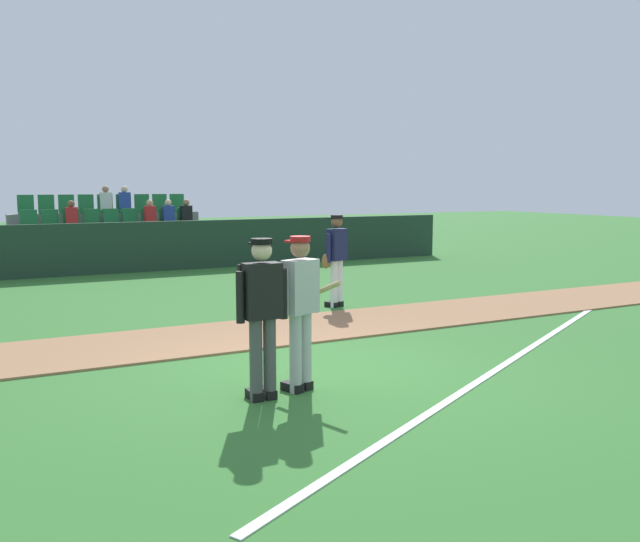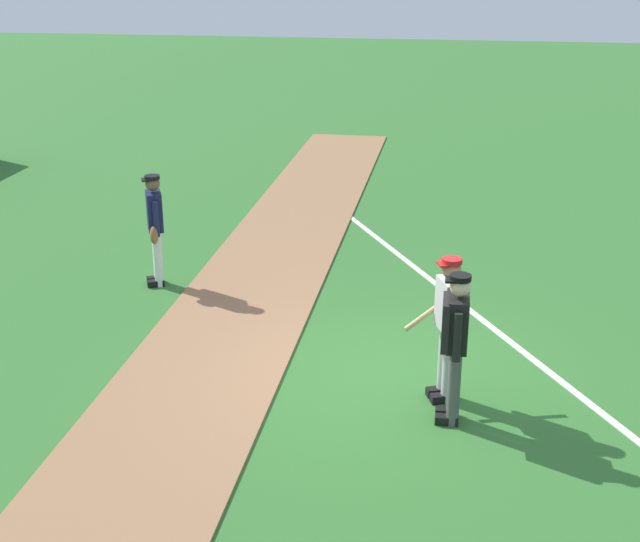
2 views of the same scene
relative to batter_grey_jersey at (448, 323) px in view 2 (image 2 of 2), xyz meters
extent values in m
plane|color=#33702D|center=(0.47, 0.62, -0.97)|extent=(80.00, 80.00, 0.00)
cube|color=#9E704C|center=(0.47, 3.01, -0.95)|extent=(28.00, 2.05, 0.03)
cube|color=white|center=(3.47, 0.12, -0.96)|extent=(10.60, 5.81, 0.01)
cylinder|color=#B2B2B2|center=(-0.08, -0.04, -0.52)|extent=(0.14, 0.14, 0.90)
cylinder|color=#B2B2B2|center=(0.07, 0.02, -0.52)|extent=(0.14, 0.14, 0.90)
cube|color=black|center=(-0.10, 0.02, -0.92)|extent=(0.20, 0.29, 0.10)
cube|color=black|center=(0.05, 0.08, -0.92)|extent=(0.20, 0.29, 0.10)
cube|color=#B2B2B2|center=(0.00, -0.01, 0.23)|extent=(0.45, 0.35, 0.60)
cylinder|color=#B2B2B2|center=(-0.24, -0.09, 0.18)|extent=(0.09, 0.09, 0.55)
cylinder|color=#B2B2B2|center=(0.23, 0.08, 0.18)|extent=(0.09, 0.09, 0.55)
sphere|color=#9E7051|center=(0.00, -0.01, 0.66)|extent=(0.22, 0.22, 0.22)
cylinder|color=#B21919|center=(0.00, -0.01, 0.76)|extent=(0.23, 0.23, 0.06)
cube|color=#B21919|center=(-0.04, 0.09, 0.73)|extent=(0.21, 0.18, 0.02)
cylinder|color=tan|center=(0.20, 0.17, 0.08)|extent=(0.53, 0.67, 0.41)
cylinder|color=#4C4C4C|center=(-0.58, -0.11, -0.52)|extent=(0.14, 0.14, 0.90)
cylinder|color=#4C4C4C|center=(-0.42, -0.11, -0.52)|extent=(0.14, 0.14, 0.90)
cube|color=black|center=(-0.59, -0.05, -0.92)|extent=(0.12, 0.26, 0.10)
cube|color=black|center=(-0.43, -0.05, -0.92)|extent=(0.12, 0.26, 0.10)
cube|color=black|center=(-0.50, -0.11, 0.23)|extent=(0.40, 0.22, 0.60)
cylinder|color=black|center=(-0.75, -0.11, 0.18)|extent=(0.09, 0.09, 0.55)
cylinder|color=black|center=(-0.25, -0.11, 0.18)|extent=(0.09, 0.09, 0.55)
sphere|color=beige|center=(-0.50, -0.11, 0.66)|extent=(0.22, 0.22, 0.22)
cylinder|color=black|center=(-0.50, -0.11, 0.76)|extent=(0.23, 0.23, 0.06)
cube|color=black|center=(-0.51, -0.01, 0.73)|extent=(0.18, 0.12, 0.02)
cube|color=black|center=(-0.51, 0.02, 0.23)|extent=(0.44, 0.08, 0.56)
cylinder|color=white|center=(2.89, 4.49, -0.52)|extent=(0.14, 0.14, 0.90)
cylinder|color=white|center=(3.03, 4.56, -0.52)|extent=(0.14, 0.14, 0.90)
cube|color=black|center=(2.86, 4.55, -0.92)|extent=(0.21, 0.29, 0.10)
cube|color=black|center=(3.01, 4.61, -0.92)|extent=(0.21, 0.29, 0.10)
cube|color=#191E47|center=(2.96, 4.53, 0.23)|extent=(0.45, 0.36, 0.60)
cylinder|color=#191E47|center=(2.73, 4.42, 0.18)|extent=(0.09, 0.09, 0.55)
cylinder|color=#191E47|center=(3.19, 4.63, 0.18)|extent=(0.09, 0.09, 0.55)
sphere|color=brown|center=(2.96, 4.53, 0.66)|extent=(0.22, 0.22, 0.22)
cylinder|color=black|center=(2.96, 4.53, 0.76)|extent=(0.23, 0.23, 0.06)
cube|color=black|center=(2.92, 4.62, 0.73)|extent=(0.21, 0.18, 0.02)
ellipsoid|color=brown|center=(2.69, 4.46, -0.07)|extent=(0.23, 0.19, 0.28)
camera|label=1|loc=(-3.26, -6.74, 1.35)|focal=38.18mm
camera|label=2|loc=(-9.16, -0.01, 4.08)|focal=48.68mm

